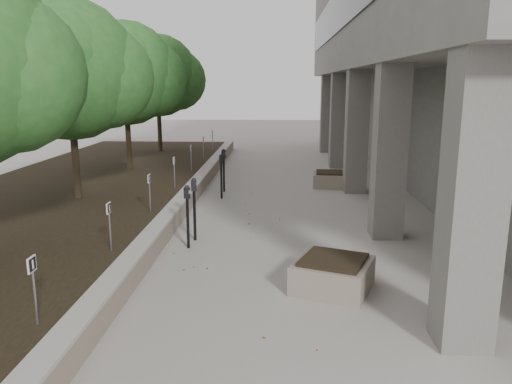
% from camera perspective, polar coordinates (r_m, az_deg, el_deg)
% --- Properties ---
extents(ground, '(90.00, 90.00, 0.00)m').
position_cam_1_polar(ground, '(6.59, -5.56, -20.35)').
color(ground, '#9C978F').
rests_on(ground, ground).
extents(retaining_wall, '(0.39, 26.00, 0.50)m').
position_cam_1_polar(retaining_wall, '(15.10, -7.67, -0.45)').
color(retaining_wall, gray).
rests_on(retaining_wall, ground).
extents(planting_bed, '(7.00, 26.00, 0.40)m').
position_cam_1_polar(planting_bed, '(16.17, -20.59, -0.47)').
color(planting_bed, black).
rests_on(planting_bed, ground).
extents(crabapple_tree_3, '(4.60, 4.00, 5.44)m').
position_cam_1_polar(crabapple_tree_3, '(14.63, -20.43, 9.85)').
color(crabapple_tree_3, '#245B23').
rests_on(crabapple_tree_3, planting_bed).
extents(crabapple_tree_4, '(4.60, 4.00, 5.44)m').
position_cam_1_polar(crabapple_tree_4, '(19.34, -14.65, 10.62)').
color(crabapple_tree_4, '#245B23').
rests_on(crabapple_tree_4, planting_bed).
extents(crabapple_tree_5, '(4.60, 4.00, 5.44)m').
position_cam_1_polar(crabapple_tree_5, '(24.17, -11.14, 11.04)').
color(crabapple_tree_5, '#245B23').
rests_on(crabapple_tree_5, planting_bed).
extents(parking_sign_2, '(0.04, 0.22, 0.96)m').
position_cam_1_polar(parking_sign_2, '(7.30, -24.03, -10.31)').
color(parking_sign_2, black).
rests_on(parking_sign_2, planting_bed).
extents(parking_sign_3, '(0.04, 0.22, 0.96)m').
position_cam_1_polar(parking_sign_3, '(9.91, -16.38, -3.87)').
color(parking_sign_3, black).
rests_on(parking_sign_3, planting_bed).
extents(parking_sign_4, '(0.04, 0.22, 0.96)m').
position_cam_1_polar(parking_sign_4, '(12.70, -12.06, -0.14)').
color(parking_sign_4, black).
rests_on(parking_sign_4, planting_bed).
extents(parking_sign_5, '(0.04, 0.22, 0.96)m').
position_cam_1_polar(parking_sign_5, '(15.56, -9.32, 2.24)').
color(parking_sign_5, black).
rests_on(parking_sign_5, planting_bed).
extents(parking_sign_6, '(0.04, 0.22, 0.96)m').
position_cam_1_polar(parking_sign_6, '(18.47, -7.43, 3.86)').
color(parking_sign_6, black).
rests_on(parking_sign_6, planting_bed).
extents(parking_sign_7, '(0.04, 0.22, 0.96)m').
position_cam_1_polar(parking_sign_7, '(21.40, -6.05, 5.05)').
color(parking_sign_7, black).
rests_on(parking_sign_7, planting_bed).
extents(parking_sign_8, '(0.04, 0.22, 0.96)m').
position_cam_1_polar(parking_sign_8, '(24.35, -5.00, 5.94)').
color(parking_sign_8, black).
rests_on(parking_sign_8, planting_bed).
extents(parking_meter_2, '(0.17, 0.14, 1.42)m').
position_cam_1_polar(parking_meter_2, '(10.97, -7.83, -2.84)').
color(parking_meter_2, black).
rests_on(parking_meter_2, ground).
extents(parking_meter_3, '(0.15, 0.12, 1.47)m').
position_cam_1_polar(parking_meter_3, '(11.49, -7.05, -1.98)').
color(parking_meter_3, black).
rests_on(parking_meter_3, ground).
extents(parking_meter_4, '(0.16, 0.14, 1.41)m').
position_cam_1_polar(parking_meter_4, '(15.65, -3.99, 1.79)').
color(parking_meter_4, black).
rests_on(parking_meter_4, ground).
extents(parking_meter_5, '(0.17, 0.15, 1.45)m').
position_cam_1_polar(parking_meter_5, '(16.64, -3.70, 2.49)').
color(parking_meter_5, black).
rests_on(parking_meter_5, ground).
extents(planter_front, '(1.61, 1.61, 0.58)m').
position_cam_1_polar(planter_front, '(8.95, 8.79, -9.23)').
color(planter_front, gray).
rests_on(planter_front, ground).
extents(planter_back, '(1.24, 1.24, 0.54)m').
position_cam_1_polar(planter_back, '(17.72, 8.45, 1.48)').
color(planter_back, gray).
rests_on(planter_back, ground).
extents(berry_scatter, '(3.30, 14.10, 0.02)m').
position_cam_1_polar(berry_scatter, '(11.11, -2.46, -6.29)').
color(berry_scatter, maroon).
rests_on(berry_scatter, ground).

